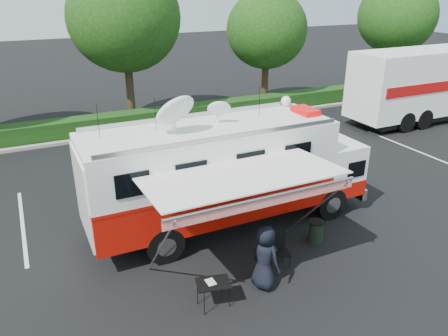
{
  "coord_description": "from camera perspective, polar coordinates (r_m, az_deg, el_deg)",
  "views": [
    {
      "loc": [
        -5.89,
        -11.76,
        7.68
      ],
      "look_at": [
        0.0,
        0.5,
        1.9
      ],
      "focal_mm": 35.0,
      "sensor_mm": 36.0,
      "label": 1
    }
  ],
  "objects": [
    {
      "name": "awning",
      "position": [
        11.33,
        2.79,
        -1.63
      ],
      "size": [
        5.23,
        2.7,
        3.16
      ],
      "color": "white",
      "rests_on": "ground_plane"
    },
    {
      "name": "folding_table",
      "position": [
        11.4,
        -1.42,
        -14.91
      ],
      "size": [
        0.96,
        0.78,
        0.72
      ],
      "color": "black",
      "rests_on": "ground_plane"
    },
    {
      "name": "back_border",
      "position": [
        25.79,
        -10.12,
        16.73
      ],
      "size": [
        60.0,
        6.14,
        8.87
      ],
      "color": "#9E998E",
      "rests_on": "ground_plane"
    },
    {
      "name": "ground_plane",
      "position": [
        15.24,
        0.82,
        -7.26
      ],
      "size": [
        120.0,
        120.0,
        0.0
      ],
      "primitive_type": "plane",
      "color": "black",
      "rests_on": "ground"
    },
    {
      "name": "folding_chair",
      "position": [
        12.99,
        7.22,
        -10.27
      ],
      "size": [
        0.59,
        0.62,
        1.0
      ],
      "color": "black",
      "rests_on": "ground_plane"
    },
    {
      "name": "command_truck",
      "position": [
        14.31,
        0.57,
        -0.5
      ],
      "size": [
        9.58,
        2.64,
        4.6
      ],
      "color": "black",
      "rests_on": "ground_plane"
    },
    {
      "name": "person",
      "position": [
        12.48,
        5.21,
        -15.1
      ],
      "size": [
        0.86,
        1.06,
        1.86
      ],
      "primitive_type": "imported",
      "rotation": [
        0.0,
        0.0,
        1.91
      ],
      "color": "black",
      "rests_on": "ground_plane"
    },
    {
      "name": "stall_lines",
      "position": [
        17.49,
        -5.03,
        -3.11
      ],
      "size": [
        24.12,
        5.5,
        0.01
      ],
      "color": "silver",
      "rests_on": "ground_plane"
    },
    {
      "name": "trash_bin",
      "position": [
        14.35,
        11.95,
        -8.13
      ],
      "size": [
        0.5,
        0.5,
        0.75
      ],
      "color": "black",
      "rests_on": "ground_plane"
    }
  ]
}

